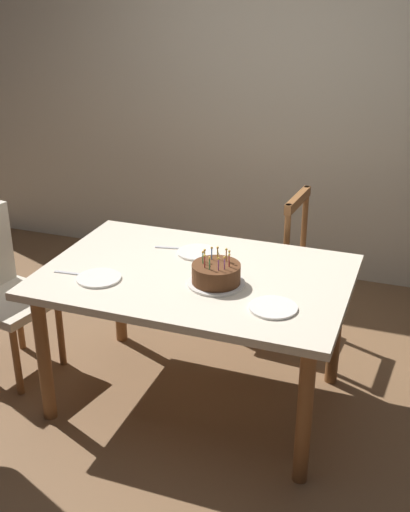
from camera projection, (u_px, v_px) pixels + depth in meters
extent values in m
plane|color=brown|center=(196.00, 398.00, 3.50)|extent=(6.40, 6.40, 0.00)
cube|color=beige|center=(287.00, 100.00, 4.56)|extent=(6.40, 0.10, 2.60)
cube|color=beige|center=(196.00, 276.00, 3.20)|extent=(1.53, 1.03, 0.04)
cylinder|color=brown|center=(44.00, 358.00, 3.21)|extent=(0.07, 0.07, 0.72)
cylinder|color=brown|center=(304.00, 415.00, 2.79)|extent=(0.07, 0.07, 0.72)
cylinder|color=brown|center=(119.00, 288.00, 3.91)|extent=(0.07, 0.07, 0.72)
cylinder|color=brown|center=(336.00, 326.00, 3.50)|extent=(0.07, 0.07, 0.72)
cylinder|color=silver|center=(216.00, 283.00, 3.07)|extent=(0.28, 0.28, 0.01)
cylinder|color=#563019|center=(216.00, 273.00, 3.05)|extent=(0.24, 0.24, 0.09)
cylinder|color=#E54C4C|center=(229.00, 261.00, 3.00)|extent=(0.01, 0.01, 0.05)
sphere|color=#FFC64C|center=(229.00, 255.00, 2.98)|extent=(0.01, 0.01, 0.01)
cylinder|color=#66CC72|center=(229.00, 258.00, 3.04)|extent=(0.01, 0.01, 0.05)
sphere|color=#FFC64C|center=(229.00, 251.00, 3.02)|extent=(0.01, 0.01, 0.01)
cylinder|color=#F2994C|center=(226.00, 256.00, 3.06)|extent=(0.01, 0.01, 0.05)
sphere|color=#FFC64C|center=(226.00, 249.00, 3.05)|extent=(0.01, 0.01, 0.01)
cylinder|color=yellow|center=(218.00, 254.00, 3.08)|extent=(0.01, 0.01, 0.05)
sphere|color=#FFC64C|center=(218.00, 247.00, 3.07)|extent=(0.01, 0.01, 0.01)
cylinder|color=#4C7FE5|center=(212.00, 254.00, 3.08)|extent=(0.01, 0.01, 0.05)
sphere|color=#FFC64C|center=(212.00, 248.00, 3.06)|extent=(0.01, 0.01, 0.01)
cylinder|color=yellow|center=(205.00, 256.00, 3.05)|extent=(0.01, 0.01, 0.05)
sphere|color=#FFC64C|center=(205.00, 250.00, 3.04)|extent=(0.01, 0.01, 0.01)
cylinder|color=#66CC72|center=(203.00, 258.00, 3.03)|extent=(0.01, 0.01, 0.05)
sphere|color=#FFC64C|center=(203.00, 252.00, 3.02)|extent=(0.01, 0.01, 0.01)
cylinder|color=#E54C4C|center=(205.00, 262.00, 2.99)|extent=(0.01, 0.01, 0.05)
sphere|color=#FFC64C|center=(205.00, 256.00, 2.98)|extent=(0.01, 0.01, 0.01)
cylinder|color=#66CC72|center=(210.00, 264.00, 2.97)|extent=(0.01, 0.01, 0.05)
sphere|color=#FFC64C|center=(210.00, 258.00, 2.96)|extent=(0.01, 0.01, 0.01)
cylinder|color=#D872CC|center=(218.00, 265.00, 2.96)|extent=(0.01, 0.01, 0.05)
sphere|color=#FFC64C|center=(219.00, 258.00, 2.95)|extent=(0.01, 0.01, 0.01)
cylinder|color=#D872CC|center=(224.00, 264.00, 2.97)|extent=(0.01, 0.01, 0.05)
sphere|color=#FFC64C|center=(225.00, 257.00, 2.96)|extent=(0.01, 0.01, 0.01)
cylinder|color=white|center=(99.00, 278.00, 3.12)|extent=(0.22, 0.22, 0.01)
cylinder|color=white|center=(198.00, 252.00, 3.41)|extent=(0.22, 0.22, 0.01)
cylinder|color=white|center=(273.00, 308.00, 2.85)|extent=(0.22, 0.22, 0.01)
cube|color=silver|center=(71.00, 273.00, 3.18)|extent=(0.18, 0.03, 0.01)
cube|color=silver|center=(171.00, 248.00, 3.47)|extent=(0.18, 0.05, 0.01)
cube|color=tan|center=(263.00, 267.00, 3.99)|extent=(0.47, 0.47, 0.05)
cylinder|color=brown|center=(246.00, 285.00, 4.29)|extent=(0.04, 0.04, 0.42)
cylinder|color=brown|center=(227.00, 307.00, 4.01)|extent=(0.04, 0.04, 0.42)
cylinder|color=brown|center=(295.00, 294.00, 4.16)|extent=(0.04, 0.04, 0.42)
cylinder|color=brown|center=(278.00, 318.00, 3.88)|extent=(0.04, 0.04, 0.42)
cylinder|color=brown|center=(304.00, 225.00, 3.96)|extent=(0.04, 0.04, 0.50)
cylinder|color=brown|center=(286.00, 246.00, 3.66)|extent=(0.04, 0.04, 0.50)
cube|color=brown|center=(298.00, 200.00, 3.72)|extent=(0.07, 0.40, 0.06)
cube|color=beige|center=(13.00, 301.00, 3.57)|extent=(0.52, 0.52, 0.05)
cylinder|color=brown|center=(17.00, 360.00, 3.45)|extent=(0.04, 0.04, 0.42)
cylinder|color=brown|center=(60.00, 333.00, 3.72)|extent=(0.04, 0.04, 0.42)
cylinder|color=brown|center=(19.00, 318.00, 3.88)|extent=(0.04, 0.04, 0.42)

